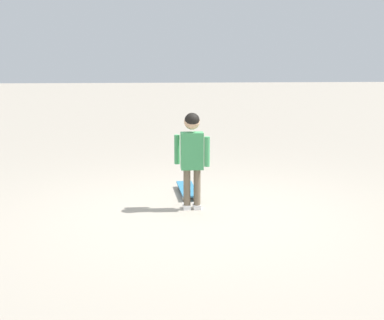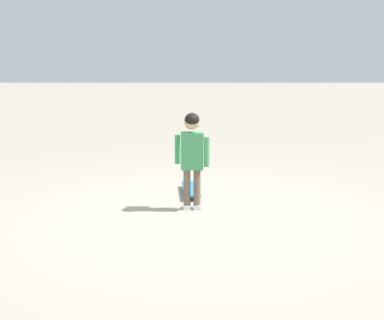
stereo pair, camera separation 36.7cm
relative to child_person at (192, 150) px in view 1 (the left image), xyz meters
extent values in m
plane|color=#9E9384|center=(-0.08, 0.23, -0.66)|extent=(50.00, 50.00, 0.00)
cylinder|color=brown|center=(0.05, 0.00, -0.42)|extent=(0.08, 0.08, 0.42)
cube|color=white|center=(0.06, -0.03, -0.63)|extent=(0.08, 0.15, 0.05)
cylinder|color=brown|center=(-0.06, 0.00, -0.42)|extent=(0.08, 0.08, 0.42)
cube|color=white|center=(-0.05, -0.03, -0.63)|extent=(0.08, 0.15, 0.05)
cube|color=#3F9959|center=(0.00, 0.00, -0.01)|extent=(0.24, 0.14, 0.40)
cylinder|color=#3F9959|center=(0.16, -0.10, -0.01)|extent=(0.06, 0.06, 0.32)
cylinder|color=#3F9959|center=(-0.16, 0.06, -0.01)|extent=(0.06, 0.06, 0.32)
sphere|color=tan|center=(0.00, 0.00, 0.31)|extent=(0.17, 0.17, 0.17)
sphere|color=black|center=(0.00, 0.01, 0.32)|extent=(0.16, 0.16, 0.16)
cube|color=teal|center=(0.01, -0.66, -0.59)|extent=(0.24, 0.76, 0.02)
cube|color=#B7B7BC|center=(0.03, -0.92, -0.61)|extent=(0.11, 0.04, 0.02)
cube|color=#B7B7BC|center=(0.00, -0.40, -0.61)|extent=(0.11, 0.04, 0.02)
cylinder|color=beige|center=(0.10, -0.92, -0.63)|extent=(0.03, 0.06, 0.06)
cylinder|color=beige|center=(-0.05, -0.93, -0.63)|extent=(0.03, 0.06, 0.06)
cylinder|color=beige|center=(0.07, -0.39, -0.63)|extent=(0.03, 0.06, 0.06)
cylinder|color=beige|center=(-0.08, -0.40, -0.63)|extent=(0.03, 0.06, 0.06)
camera|label=1|loc=(0.39, 5.78, 1.04)|focal=51.41mm
camera|label=2|loc=(0.02, 5.79, 1.04)|focal=51.41mm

